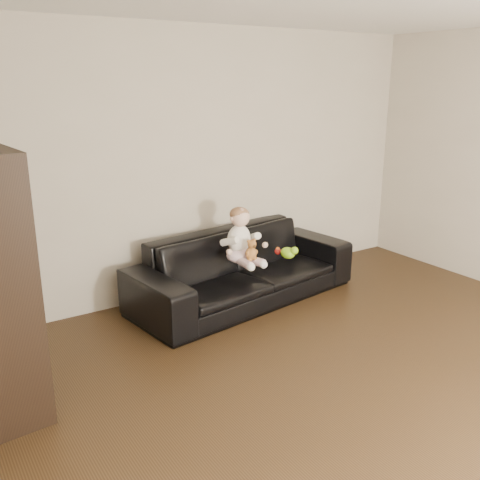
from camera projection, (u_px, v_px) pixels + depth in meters
floor at (423, 415)px, 3.49m from camera, size 5.50×5.50×0.00m
wall_back at (210, 163)px, 5.32m from camera, size 5.00×0.00×5.00m
sofa at (243, 267)px, 5.24m from camera, size 2.38×1.20×0.67m
baby at (241, 239)px, 4.98m from camera, size 0.36×0.45×0.53m
teddy_bear at (251, 250)px, 4.88m from camera, size 0.12×0.12×0.20m
toy_green at (288, 253)px, 5.15m from camera, size 0.14×0.17×0.11m
toy_rattle at (278, 251)px, 5.27m from camera, size 0.07×0.07×0.07m
toy_blue_disc at (291, 253)px, 5.32m from camera, size 0.09×0.09×0.01m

